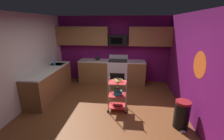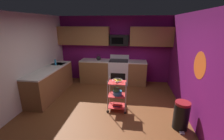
# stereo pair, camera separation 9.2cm
# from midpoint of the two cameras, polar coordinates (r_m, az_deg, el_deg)

# --- Properties ---
(floor) EXTENTS (4.40, 4.80, 0.04)m
(floor) POSITION_cam_midpoint_polar(r_m,az_deg,el_deg) (4.45, -3.76, -14.82)
(floor) COLOR brown
(floor) RESTS_ON ground
(wall_back) EXTENTS (4.52, 0.06, 2.60)m
(wall_back) POSITION_cam_midpoint_polar(r_m,az_deg,el_deg) (6.27, -0.06, 7.61)
(wall_back) COLOR #6B1156
(wall_back) RESTS_ON ground
(wall_left) EXTENTS (0.06, 4.80, 2.60)m
(wall_left) POSITION_cam_midpoint_polar(r_m,az_deg,el_deg) (4.85, -31.04, 2.33)
(wall_left) COLOR silver
(wall_left) RESTS_ON ground
(wall_right) EXTENTS (0.06, 4.80, 2.60)m
(wall_right) POSITION_cam_midpoint_polar(r_m,az_deg,el_deg) (4.15, 27.80, 0.67)
(wall_right) COLOR #6B1156
(wall_right) RESTS_ON ground
(wall_flower_decal) EXTENTS (0.00, 0.61, 0.61)m
(wall_flower_decal) POSITION_cam_midpoint_polar(r_m,az_deg,el_deg) (3.84, 29.11, 1.65)
(wall_flower_decal) COLOR #E5591E
(counter_run) EXTENTS (3.50, 2.76, 0.92)m
(counter_run) POSITION_cam_midpoint_polar(r_m,az_deg,el_deg) (5.73, -9.88, -2.19)
(counter_run) COLOR brown
(counter_run) RESTS_ON ground
(oven_range) EXTENTS (0.76, 0.65, 1.10)m
(oven_range) POSITION_cam_midpoint_polar(r_m,az_deg,el_deg) (6.13, 1.75, -0.54)
(oven_range) COLOR white
(oven_range) RESTS_ON ground
(upper_cabinets) EXTENTS (4.40, 0.33, 0.70)m
(upper_cabinets) POSITION_cam_midpoint_polar(r_m,az_deg,el_deg) (6.02, -0.78, 12.49)
(upper_cabinets) COLOR brown
(microwave) EXTENTS (0.70, 0.39, 0.40)m
(microwave) POSITION_cam_midpoint_polar(r_m,az_deg,el_deg) (5.98, 1.94, 11.00)
(microwave) COLOR black
(rolling_cart) EXTENTS (0.54, 0.37, 0.91)m
(rolling_cart) POSITION_cam_midpoint_polar(r_m,az_deg,el_deg) (4.23, 1.41, -9.28)
(rolling_cart) COLOR silver
(rolling_cart) RESTS_ON ground
(fruit_bowl) EXTENTS (0.27, 0.27, 0.07)m
(fruit_bowl) POSITION_cam_midpoint_polar(r_m,az_deg,el_deg) (4.06, 1.45, -3.90)
(fruit_bowl) COLOR silver
(fruit_bowl) RESTS_ON rolling_cart
(mixing_bowl_large) EXTENTS (0.25, 0.25, 0.11)m
(mixing_bowl_large) POSITION_cam_midpoint_polar(r_m,az_deg,el_deg) (4.20, 1.53, -8.45)
(mixing_bowl_large) COLOR #338CBF
(mixing_bowl_large) RESTS_ON rolling_cart
(mixing_bowl_small) EXTENTS (0.18, 0.18, 0.08)m
(mixing_bowl_small) POSITION_cam_midpoint_polar(r_m,az_deg,el_deg) (4.15, 1.24, -7.28)
(mixing_bowl_small) COLOR #387F4C
(mixing_bowl_small) RESTS_ON rolling_cart
(book_stack) EXTENTS (0.26, 0.19, 0.06)m
(book_stack) POSITION_cam_midpoint_polar(r_m,az_deg,el_deg) (4.37, 1.38, -12.69)
(book_stack) COLOR #1E4C8C
(book_stack) RESTS_ON rolling_cart
(kettle) EXTENTS (0.21, 0.18, 0.26)m
(kettle) POSITION_cam_midpoint_polar(r_m,az_deg,el_deg) (6.10, -5.80, 4.35)
(kettle) COLOR black
(kettle) RESTS_ON counter_run
(dish_soap_bottle) EXTENTS (0.06, 0.06, 0.20)m
(dish_soap_bottle) POSITION_cam_midpoint_polar(r_m,az_deg,el_deg) (5.68, -21.06, 2.58)
(dish_soap_bottle) COLOR #2D8CBF
(dish_soap_bottle) RESTS_ON counter_run
(trash_can) EXTENTS (0.34, 0.42, 0.66)m
(trash_can) POSITION_cam_midpoint_polar(r_m,az_deg,el_deg) (3.97, 23.82, -14.86)
(trash_can) COLOR black
(trash_can) RESTS_ON ground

